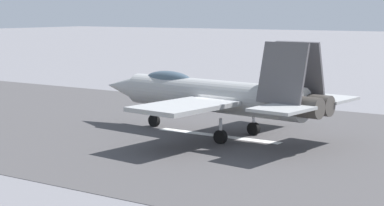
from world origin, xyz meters
The scene contains 4 objects.
ground_plane centered at (0.00, 0.00, 0.00)m, with size 400.00×400.00×0.00m, color slate.
runway_strip centered at (-0.02, 0.00, 0.01)m, with size 240.00×26.00×0.02m.
fighter_jet centered at (0.84, 0.03, 2.41)m, with size 16.47×13.26×5.60m.
crew_person centered at (10.90, -11.72, 0.86)m, with size 0.48×0.60×1.72m.
Camera 1 is at (-18.69, 31.53, 7.17)m, focal length 60.66 mm.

